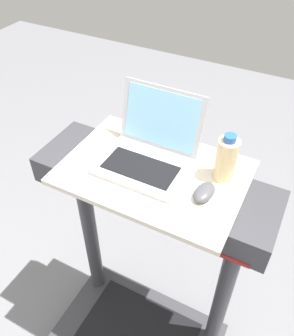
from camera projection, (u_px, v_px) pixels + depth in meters
name	position (u px, v px, depth m)	size (l,w,h in m)	color
desk_board	(154.00, 172.00, 1.25)	(0.64, 0.44, 0.02)	beige
laptop	(149.00, 150.00, 1.25)	(0.31, 0.29, 0.24)	#B7B7BC
computer_mouse	(204.00, 192.00, 1.14)	(0.06, 0.10, 0.03)	#4C4C51
water_bottle	(226.00, 159.00, 1.16)	(0.07, 0.07, 0.18)	beige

